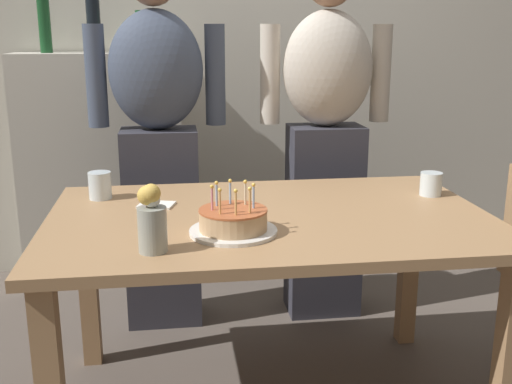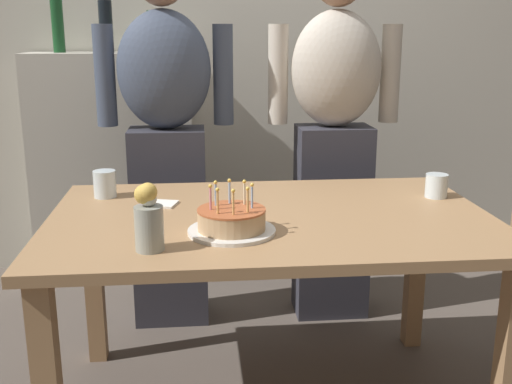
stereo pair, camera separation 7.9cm
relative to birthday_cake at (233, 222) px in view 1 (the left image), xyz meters
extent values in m
cube|color=beige|center=(0.14, 1.73, 0.52)|extent=(5.20, 0.10, 2.60)
cube|color=#A37A51|center=(0.14, 0.18, -0.05)|extent=(1.50, 0.96, 0.03)
cube|color=#A37A51|center=(0.82, -0.23, -0.42)|extent=(0.07, 0.07, 0.70)
cube|color=#A37A51|center=(-0.54, 0.59, -0.42)|extent=(0.07, 0.07, 0.70)
cube|color=#A37A51|center=(0.82, 0.59, -0.42)|extent=(0.07, 0.07, 0.70)
cylinder|color=white|center=(0.00, 0.00, -0.03)|extent=(0.27, 0.27, 0.01)
cylinder|color=tan|center=(0.00, 0.00, 0.01)|extent=(0.21, 0.21, 0.06)
cylinder|color=#B75B33|center=(0.00, 0.00, 0.04)|extent=(0.21, 0.21, 0.01)
cylinder|color=beige|center=(0.04, 0.05, 0.07)|extent=(0.01, 0.01, 0.07)
sphere|color=#F9C64C|center=(0.04, 0.05, 0.12)|extent=(0.01, 0.01, 0.01)
cylinder|color=#93B7DB|center=(0.00, 0.06, 0.07)|extent=(0.01, 0.01, 0.07)
sphere|color=#F9C64C|center=(0.00, 0.06, 0.12)|extent=(0.01, 0.01, 0.01)
cylinder|color=#93B7DB|center=(-0.05, 0.04, 0.07)|extent=(0.01, 0.01, 0.07)
sphere|color=#F9C64C|center=(-0.05, 0.04, 0.12)|extent=(0.01, 0.01, 0.01)
cylinder|color=pink|center=(-0.06, 0.00, 0.07)|extent=(0.01, 0.01, 0.07)
sphere|color=#F9C64C|center=(-0.06, 0.00, 0.12)|extent=(0.01, 0.01, 0.01)
cylinder|color=#EAB266|center=(-0.04, -0.05, 0.07)|extent=(0.01, 0.01, 0.07)
sphere|color=#F9C64C|center=(-0.04, -0.05, 0.12)|extent=(0.01, 0.01, 0.01)
cylinder|color=#EAB266|center=(0.00, -0.06, 0.07)|extent=(0.01, 0.01, 0.07)
sphere|color=#F9C64C|center=(0.00, -0.06, 0.12)|extent=(0.01, 0.01, 0.01)
cylinder|color=#EAB266|center=(0.05, -0.04, 0.07)|extent=(0.01, 0.01, 0.07)
sphere|color=#F9C64C|center=(0.05, -0.04, 0.12)|extent=(0.01, 0.01, 0.01)
cylinder|color=#93B7DB|center=(0.06, 0.00, 0.07)|extent=(0.01, 0.01, 0.07)
sphere|color=#F9C64C|center=(0.06, 0.00, 0.12)|extent=(0.01, 0.01, 0.01)
cylinder|color=silver|center=(0.79, 0.35, 0.01)|extent=(0.08, 0.08, 0.09)
cylinder|color=silver|center=(-0.45, 0.47, 0.01)|extent=(0.08, 0.08, 0.10)
cube|color=white|center=(-0.24, 0.34, -0.03)|extent=(0.14, 0.12, 0.01)
cylinder|color=#999E93|center=(-0.24, -0.13, 0.03)|extent=(0.08, 0.08, 0.13)
sphere|color=#DB6670|center=(-0.25, -0.12, 0.12)|extent=(0.05, 0.05, 0.05)
sphere|color=gold|center=(-0.25, -0.13, 0.13)|extent=(0.06, 0.06, 0.06)
sphere|color=gold|center=(-0.24, -0.13, 0.13)|extent=(0.05, 0.05, 0.05)
sphere|color=silver|center=(-0.24, -0.12, 0.11)|extent=(0.05, 0.05, 0.05)
cube|color=#33333D|center=(-0.24, 0.96, -0.32)|extent=(0.34, 0.23, 0.92)
ellipsoid|color=#424C60|center=(-0.24, 0.96, 0.40)|extent=(0.41, 0.27, 0.52)
cylinder|color=#424C60|center=(0.02, 0.99, 0.38)|extent=(0.09, 0.09, 0.44)
cylinder|color=#424C60|center=(-0.50, 0.99, 0.38)|extent=(0.09, 0.09, 0.44)
cube|color=#33333D|center=(0.53, 0.96, -0.32)|extent=(0.34, 0.23, 0.92)
ellipsoid|color=beige|center=(0.53, 0.96, 0.40)|extent=(0.41, 0.27, 0.52)
cylinder|color=beige|center=(0.79, 0.99, 0.38)|extent=(0.09, 0.09, 0.44)
cylinder|color=beige|center=(0.27, 0.99, 0.38)|extent=(0.09, 0.09, 0.44)
cylinder|color=#A37A51|center=(1.08, 0.25, -0.55)|extent=(0.04, 0.04, 0.45)
cube|color=beige|center=(-0.55, 1.51, -0.16)|extent=(0.85, 0.30, 1.24)
cylinder|color=#194723|center=(-0.79, 1.51, 0.61)|extent=(0.06, 0.06, 0.30)
cylinder|color=black|center=(-0.55, 1.51, 0.59)|extent=(0.07, 0.07, 0.26)
cylinder|color=#194723|center=(-0.31, 1.51, 0.57)|extent=(0.07, 0.07, 0.21)
camera|label=1|loc=(-0.18, -1.80, 0.57)|focal=43.25mm
camera|label=2|loc=(-0.10, -1.81, 0.57)|focal=43.25mm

